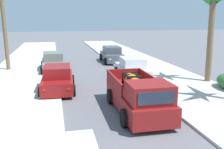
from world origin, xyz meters
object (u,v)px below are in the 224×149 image
car_right_near (53,62)px  car_left_far (132,69)px  car_left_mid (112,55)px  car_left_near (58,79)px  pickup_truck (138,96)px  palm_tree_left_fore (214,1)px

car_right_near → car_left_far: (5.54, -4.11, 0.00)m
car_left_mid → car_left_far: size_ratio=0.99×
car_left_near → car_right_near: bearing=92.3°
pickup_truck → car_right_near: pickup_truck is taller
car_left_far → car_left_mid: bearing=88.6°
pickup_truck → car_left_far: (1.77, 6.58, -0.10)m
car_right_near → palm_tree_left_fore: (10.17, -6.37, 4.63)m
car_left_mid → palm_tree_left_fore: size_ratio=0.65×
car_right_near → car_left_mid: (5.72, 3.17, 0.00)m
pickup_truck → palm_tree_left_fore: palm_tree_left_fore is taller
pickup_truck → car_right_near: (-3.77, 10.69, -0.10)m
car_right_near → car_left_mid: 6.54m
pickup_truck → car_right_near: size_ratio=1.22×
car_left_near → car_right_near: same height
car_right_near → car_left_mid: size_ratio=1.00×
pickup_truck → car_left_far: size_ratio=1.21×
car_left_near → car_left_mid: size_ratio=1.01×
car_left_near → car_left_far: size_ratio=1.00×
car_right_near → pickup_truck: bearing=-70.6°
car_right_near → palm_tree_left_fore: palm_tree_left_fore is taller
car_left_near → car_left_mid: (5.48, 9.23, 0.00)m
car_left_far → palm_tree_left_fore: size_ratio=0.65×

